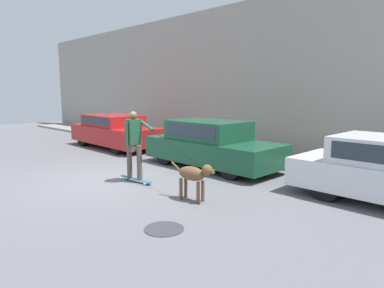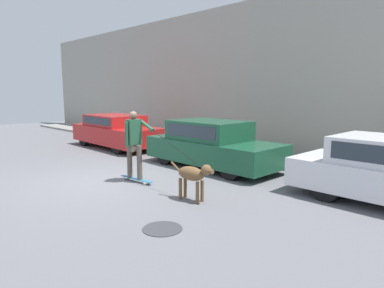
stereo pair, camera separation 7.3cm
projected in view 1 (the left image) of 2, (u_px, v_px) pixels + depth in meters
ground_plane at (110, 181)px, 8.55m from camera, size 36.00×36.00×0.00m
back_wall at (256, 77)px, 12.55m from camera, size 32.00×0.30×5.47m
sidewalk_curb at (235, 153)px, 12.11m from camera, size 30.00×2.06×0.10m
parked_car_0 at (115, 131)px, 13.57m from camera, size 4.30×1.88×1.29m
parked_car_1 at (211, 145)px, 10.00m from camera, size 4.18×1.78×1.37m
dog at (194, 175)px, 6.89m from camera, size 1.08×0.36×0.80m
skateboarder at (134, 142)px, 8.29m from camera, size 2.90×0.52×1.74m
manhole_cover at (164, 229)px, 5.52m from camera, size 0.65×0.65×0.01m
fire_hydrant at (101, 132)px, 15.93m from camera, size 0.18×0.18×0.68m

